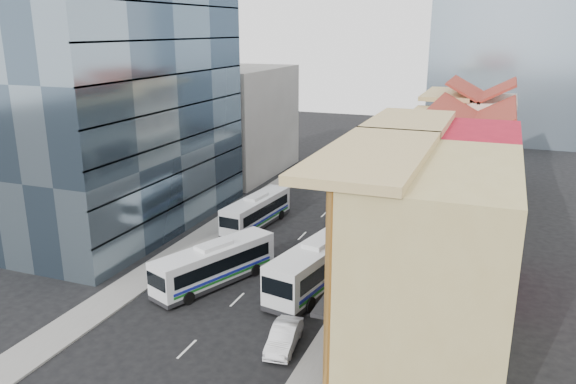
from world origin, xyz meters
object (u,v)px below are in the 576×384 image
at_px(bus_right, 320,262).
at_px(office_tower, 121,72).
at_px(bus_left_near, 215,263).
at_px(shophouse_tan, 435,268).
at_px(bus_left_far, 256,211).
at_px(sedan_right, 284,337).

bearing_deg(bus_right, office_tower, 173.95).
xyz_separation_m(bus_left_near, bus_right, (7.63, 2.57, 0.24)).
xyz_separation_m(shophouse_tan, bus_left_near, (-16.73, 4.79, -4.31)).
bearing_deg(bus_right, bus_left_far, 144.44).
xyz_separation_m(shophouse_tan, sedan_right, (-8.50, -1.64, -5.28)).
bearing_deg(bus_left_far, bus_left_near, -74.29).
height_order(office_tower, bus_right, office_tower).
bearing_deg(bus_left_near, bus_left_far, 122.29).
bearing_deg(bus_left_near, bus_right, 40.51).
relative_size(shophouse_tan, sedan_right, 3.22).
bearing_deg(shophouse_tan, office_tower, 155.70).
height_order(shophouse_tan, bus_left_near, shophouse_tan).
height_order(office_tower, bus_left_far, office_tower).
xyz_separation_m(shophouse_tan, office_tower, (-31.00, 14.00, 9.00)).
distance_m(shophouse_tan, office_tower, 35.19).
distance_m(bus_left_far, bus_right, 14.54).
height_order(shophouse_tan, bus_right, shophouse_tan).
bearing_deg(bus_left_near, shophouse_tan, 5.95).
height_order(shophouse_tan, sedan_right, shophouse_tan).
bearing_deg(shophouse_tan, sedan_right, -169.05).
xyz_separation_m(bus_left_far, bus_right, (10.03, -10.52, 0.30)).
relative_size(bus_left_far, sedan_right, 2.35).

